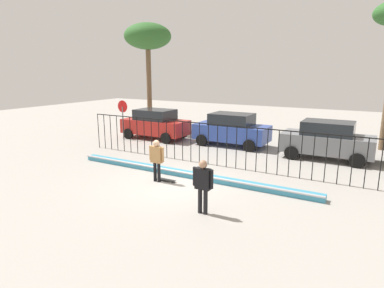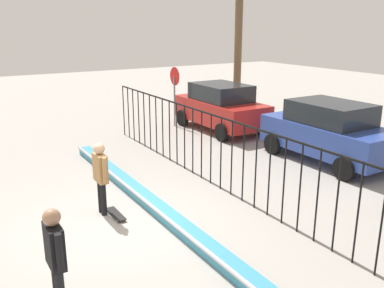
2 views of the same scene
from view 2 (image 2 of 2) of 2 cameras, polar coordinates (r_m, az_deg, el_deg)
ground_plane at (r=9.47m, az=-10.36°, el=-10.65°), size 60.00×60.00×0.00m
bowl_coping_ledge at (r=9.79m, az=-4.72°, el=-8.73°), size 11.00×0.40×0.27m
perimeter_fence at (r=10.45m, az=5.47°, el=-0.86°), size 14.04×0.04×1.95m
skateboarder at (r=9.63m, az=-12.38°, el=-3.75°), size 0.68×0.26×1.69m
skateboard at (r=9.78m, az=-10.34°, el=-9.36°), size 0.80×0.20×0.07m
camera_operator at (r=6.59m, az=-18.19°, el=-13.82°), size 0.69×0.26×1.71m
parked_car_red at (r=17.08m, az=3.93°, el=5.09°), size 4.30×2.12×1.90m
parked_car_blue at (r=13.79m, az=18.14°, el=1.66°), size 4.30×2.12×1.90m
stop_sign at (r=17.67m, az=-2.39°, el=7.60°), size 0.76×0.07×2.50m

